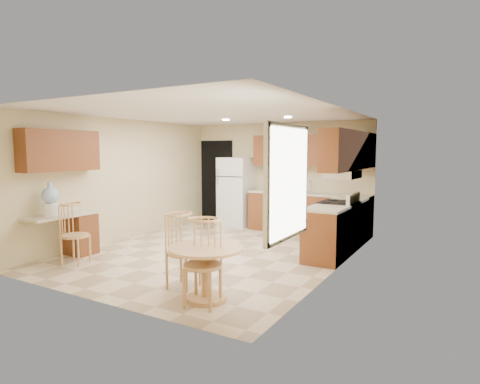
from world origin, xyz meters
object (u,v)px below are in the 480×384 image
Objects in this scene: chair_table_b at (197,256)px; water_crock at (50,201)px; refrigerator at (236,192)px; stove at (338,226)px; chair_desk at (70,228)px; chair_table_a at (179,244)px; dining_table at (206,266)px.

chair_table_b is 3.34m from water_crock.
refrigerator is 1.62× the size of chair_table_b.
refrigerator reaches higher than stove.
water_crock is (-1.05, -4.28, 0.19)m from refrigerator.
refrigerator is 1.70× the size of chair_desk.
chair_table_b is (-0.64, -3.48, 0.16)m from stove.
chair_table_a is 0.72m from chair_table_b.
dining_table is 0.60m from chair_table_a.
chair_desk is at bearing -92.57° from chair_table_a.
chair_table_b is at bearing -7.20° from water_crock.
refrigerator is 1.54× the size of stove.
refrigerator is at bearing -161.08° from chair_table_a.
stove is 1.19× the size of dining_table.
water_crock is at bearing -142.02° from stove.
chair_table_a is (1.64, -4.30, -0.23)m from refrigerator.
chair_table_b is (0.60, -0.40, 0.02)m from chair_table_a.
chair_table_a is (-0.55, 0.15, 0.17)m from dining_table.
chair_desk is at bearing -138.70° from stove.
stove is 3.30m from dining_table.
water_crock reaches higher than chair_desk.
refrigerator reaches higher than chair_table_a.
refrigerator reaches higher than water_crock.
chair_desk is at bearing 176.35° from dining_table.
dining_table is at bearing 69.35° from chair_desk.
chair_table_b is 1.05× the size of chair_desk.
water_crock is (-2.69, 0.01, 0.41)m from chair_table_a.
chair_desk is (-2.24, 0.02, -0.01)m from chair_table_a.
refrigerator is at bearing 76.23° from water_crock.
refrigerator is 5.21m from chair_table_b.
refrigerator reaches higher than chair_desk.
chair_table_b reaches higher than dining_table.
chair_table_a is at bearing 72.39° from chair_desk.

